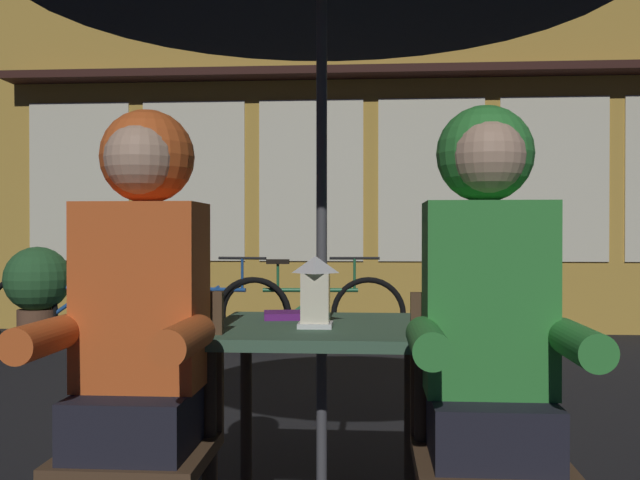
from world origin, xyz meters
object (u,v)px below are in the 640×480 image
Objects in this scene: person_left_hooded at (139,304)px; bicycle_third at (310,313)px; bicycle_second at (201,311)px; chair_left at (146,427)px; book at (292,315)px; chair_right at (485,433)px; potted_plant at (37,287)px; person_right_hooded at (489,307)px; lantern at (315,290)px; bicycle_nearest at (77,309)px; cafe_table at (322,355)px.

person_left_hooded reaches higher than bicycle_third.
person_left_hooded is 4.41m from bicycle_second.
book is at bearing 55.38° from chair_left.
chair_left is at bearing -91.52° from bicycle_third.
chair_left is 4.20m from bicycle_third.
person_left_hooded is 4.29m from bicycle_third.
person_left_hooded is at bearing -90.00° from chair_left.
potted_plant is (-3.39, 4.35, 0.05)m from chair_right.
bicycle_second is (-1.83, 4.29, -0.50)m from person_right_hooded.
lantern is 0.14× the size of bicycle_nearest.
bicycle_nearest is (-3.01, 4.34, -0.14)m from chair_right.
book is (0.36, 0.58, -0.09)m from person_left_hooded.
cafe_table is 0.45× the size of bicycle_second.
person_left_hooded is 1.52× the size of potted_plant.
person_left_hooded is 0.69m from book.
bicycle_nearest is 2.17m from bicycle_third.
cafe_table is 3.70× the size of book.
cafe_table is 0.44× the size of bicycle_nearest.
chair_left is 0.52× the size of bicycle_second.
potted_plant reaches higher than chair_right.
bicycle_third is at bearing 88.48° from chair_left.
person_right_hooded is 4.37m from bicycle_third.
person_left_hooded reaches higher than bicycle_nearest.
bicycle_third is (-0.85, 4.20, -0.14)m from chair_right.
potted_plant is at bearing 127.93° from chair_right.
lantern is 0.27× the size of chair_left.
chair_right is at bearing 0.00° from chair_left.
cafe_table is at bearing -70.78° from bicycle_second.
cafe_table is 0.85× the size of chair_right.
chair_left is at bearing -147.60° from lantern.
chair_right is at bearing -78.58° from bicycle_third.
bicycle_second is at bearing 101.44° from person_left_hooded.
chair_right is 1.03m from person_left_hooded.
lantern reaches higher than bicycle_second.
chair_left reaches higher than cafe_table.
lantern is 4.79m from bicycle_nearest.
bicycle_nearest is at bearing 113.50° from book.
potted_plant is (-3.39, 4.41, -0.30)m from person_right_hooded.
book is at bearing 126.37° from cafe_table.
person_left_hooded is 0.83× the size of bicycle_nearest.
bicycle_third is at bearing 95.17° from lantern.
cafe_table is 0.67m from person_right_hooded.
person_left_hooded is at bearing -91.50° from bicycle_third.
chair_left is 4.99m from potted_plant.
chair_right is 0.84m from book.
chair_right is 0.52× the size of bicycle_third.
chair_left is 4.80m from bicycle_nearest.
potted_plant is (-0.38, 0.01, 0.20)m from bicycle_nearest.
bicycle_nearest is at bearing -1.93° from potted_plant.
potted_plant reaches higher than book.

